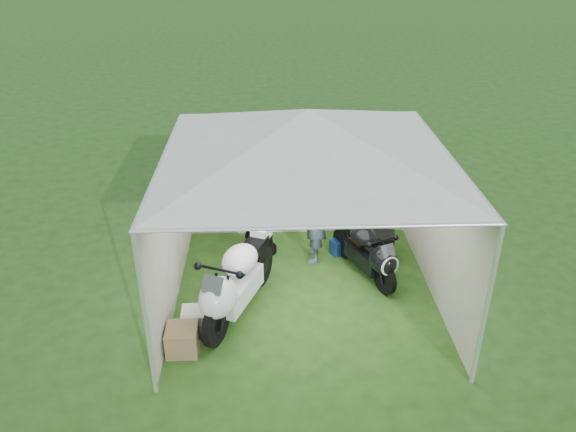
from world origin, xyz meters
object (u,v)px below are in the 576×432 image
Objects in this scene: paddock_stand at (341,246)px; equipment_box at (379,246)px; person_blue_jacket at (315,217)px; crate_1 at (183,339)px; person_dark_jacket at (252,207)px; crate_0 at (198,319)px; canopy_tent at (307,138)px; motorcycle_black at (367,251)px; motorcycle_white at (236,281)px.

paddock_stand is 0.75× the size of equipment_box.
crate_1 is (-1.97, -2.29, -0.63)m from person_blue_jacket.
person_dark_jacket reaches higher than crate_0.
person_dark_jacket is 2.31m from crate_0.
person_dark_jacket is 2.30m from equipment_box.
canopy_tent is 2.86m from equipment_box.
person_dark_jacket is at bearing 69.78° from crate_0.
person_blue_jacket reaches higher than motorcycle_black.
person_dark_jacket is 1.09m from person_blue_jacket.
person_dark_jacket is (-0.83, 1.24, -1.67)m from canopy_tent.
motorcycle_white is at bearing -153.17° from canopy_tent.
motorcycle_black is at bearing 25.27° from crate_0.
canopy_tent reaches higher than motorcycle_black.
person_dark_jacket is 1.10× the size of person_blue_jacket.
crate_1 is at bearing -143.63° from canopy_tent.
motorcycle_black is at bearing 22.67° from canopy_tent.
canopy_tent is 2.03m from person_blue_jacket.
paddock_stand is 3.04m from crate_0.
crate_1 is (-0.16, -0.48, 0.04)m from crate_0.
crate_0 is at bearing -42.91° from person_blue_jacket.
person_blue_jacket is at bearing 77.52° from canopy_tent.
motorcycle_black is at bearing 31.70° from crate_1.
crate_0 is (-2.31, -1.98, 0.02)m from paddock_stand.
equipment_box is (1.35, 0.97, -2.33)m from canopy_tent.
motorcycle_white is at bearing -136.05° from paddock_stand.
person_blue_jacket reaches higher than motorcycle_white.
equipment_box is (0.31, 0.54, -0.24)m from motorcycle_black.
canopy_tent is 2.68× the size of motorcycle_white.
crate_1 is (-1.75, -1.29, -2.38)m from canopy_tent.
person_dark_jacket is (0.21, 1.77, 0.29)m from motorcycle_white.
person_blue_jacket is at bearing 45.01° from crate_0.
crate_0 is (-0.54, -0.28, -0.46)m from motorcycle_white.
motorcycle_white is 5.80× the size of paddock_stand.
motorcycle_black is 3.29m from crate_1.
motorcycle_white is at bearing 65.78° from person_dark_jacket.
paddock_stand is (0.72, 1.17, -2.44)m from canopy_tent.
equipment_box is at bearing 54.52° from motorcycle_white.
person_blue_jacket is at bearing -161.48° from paddock_stand.
canopy_tent is 3.23m from crate_1.
equipment_box is at bearing 90.30° from person_blue_jacket.
canopy_tent reaches higher than motorcycle_white.
crate_0 is at bearing 71.58° from crate_1.
crate_1 is at bearing -135.09° from paddock_stand.
motorcycle_black reaches higher than crate_1.
crate_0 is (-2.63, -1.24, -0.33)m from motorcycle_black.
equipment_box is (2.18, -0.27, -0.66)m from person_dark_jacket.
person_blue_jacket is 3.87× the size of crate_1.
paddock_stand is 0.86m from person_blue_jacket.
motorcycle_white is at bearing -147.96° from equipment_box.
canopy_tent is 11.58× the size of equipment_box.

